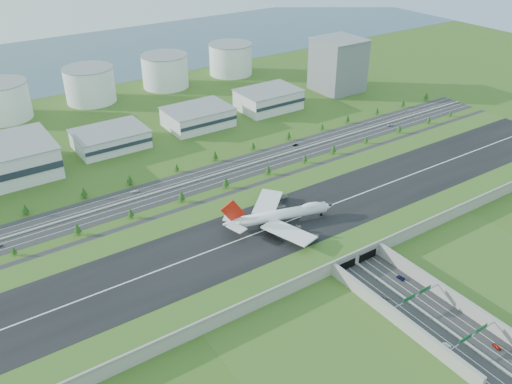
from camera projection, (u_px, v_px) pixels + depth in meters
ground at (304, 226)px, 357.64m from camera, size 1200.00×1200.00×0.00m
airfield_deck at (304, 221)px, 355.54m from camera, size 520.00×100.00×9.20m
underpass_road at (422, 306)px, 284.27m from camera, size 38.80×120.40×8.00m
sign_gantry_near at (417, 296)px, 285.69m from camera, size 38.70×0.70×9.80m
sign_gantry_far at (473, 336)px, 260.46m from camera, size 38.70×0.70×9.80m
north_expressway at (229, 171)px, 426.09m from camera, size 560.00×36.00×0.12m
tree_row at (222, 167)px, 421.65m from camera, size 496.81×48.72×8.43m
hangar_mid_a at (110, 139)px, 461.70m from camera, size 58.00×42.00×15.00m
hangar_mid_b at (198, 117)px, 502.59m from camera, size 58.00×42.00×17.00m
hangar_mid_c at (268, 100)px, 541.04m from camera, size 58.00×42.00×19.00m
office_tower at (338, 65)px, 582.02m from camera, size 46.00×46.00×55.00m
fuel_tank_a at (2, 101)px, 514.06m from camera, size 50.00×50.00×35.00m
fuel_tank_b at (90, 85)px, 555.45m from camera, size 50.00×50.00×35.00m
fuel_tank_c at (165, 71)px, 596.83m from camera, size 50.00×50.00×35.00m
fuel_tank_d at (231, 59)px, 638.21m from camera, size 50.00×50.00×35.00m
bay_water at (74, 58)px, 703.66m from camera, size 1200.00×260.00×0.06m
boeing_747 at (280, 215)px, 341.82m from camera, size 74.80×69.79×23.63m
car_0 at (386, 297)px, 294.50m from camera, size 3.11×4.53×1.43m
car_1 at (447, 345)px, 263.68m from camera, size 2.87×4.42×1.38m
car_2 at (401, 278)px, 308.91m from camera, size 2.58×5.29×1.45m
car_3 at (497, 346)px, 262.88m from camera, size 3.07×5.25×1.43m
car_4 at (0, 246)px, 336.20m from camera, size 4.16×2.78×1.32m
car_5 at (295, 145)px, 467.22m from camera, size 4.81×2.35×1.52m
car_6 at (390, 125)px, 505.63m from camera, size 6.41×4.27×1.64m
car_7 at (134, 191)px, 395.95m from camera, size 5.98×4.04×1.61m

